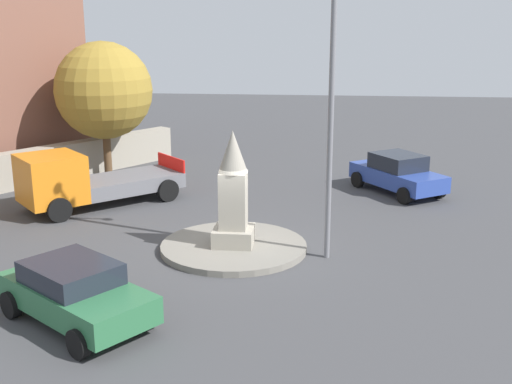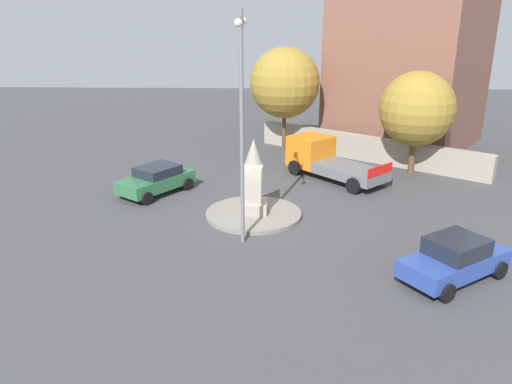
{
  "view_description": "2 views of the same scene",
  "coord_description": "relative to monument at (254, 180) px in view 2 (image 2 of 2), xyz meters",
  "views": [
    {
      "loc": [
        -2.47,
        17.97,
        6.72
      ],
      "look_at": [
        -0.64,
        -0.32,
        1.72
      ],
      "focal_mm": 45.16,
      "sensor_mm": 36.0,
      "label": 1
    },
    {
      "loc": [
        -21.67,
        -0.77,
        8.9
      ],
      "look_at": [
        -0.13,
        -0.11,
        1.2
      ],
      "focal_mm": 36.04,
      "sensor_mm": 36.0,
      "label": 2
    }
  ],
  "objects": [
    {
      "name": "tree_mid_cluster",
      "position": [
        6.73,
        -8.78,
        1.96
      ],
      "size": [
        4.14,
        4.14,
        5.79
      ],
      "color": "brown",
      "rests_on": "ground"
    },
    {
      "name": "truck_orange_passing",
      "position": [
        5.98,
        -3.83,
        -0.74
      ],
      "size": [
        5.69,
        5.5,
        2.11
      ],
      "color": "orange",
      "rests_on": "ground"
    },
    {
      "name": "streetlamp",
      "position": [
        -2.76,
        0.34,
        3.58
      ],
      "size": [
        3.0,
        0.28,
        8.96
      ],
      "color": "slate",
      "rests_on": "ground"
    },
    {
      "name": "tree_near_wall",
      "position": [
        11.79,
        -1.6,
        2.69
      ],
      "size": [
        4.52,
        4.52,
        6.7
      ],
      "color": "brown",
      "rests_on": "ground"
    },
    {
      "name": "monument",
      "position": [
        0.0,
        0.0,
        0.0
      ],
      "size": [
        1.18,
        1.18,
        3.43
      ],
      "color": "#9E9687",
      "rests_on": "traffic_island"
    },
    {
      "name": "car_blue_far_side",
      "position": [
        -5.58,
        -7.14,
        -0.97
      ],
      "size": [
        3.7,
        4.3,
        1.55
      ],
      "color": "#2D479E",
      "rests_on": "ground"
    },
    {
      "name": "corner_building",
      "position": [
        14.25,
        -10.03,
        4.16
      ],
      "size": [
        12.1,
        12.06,
        11.82
      ],
      "primitive_type": "cube",
      "rotation": [
        0.0,
        0.0,
        7.24
      ],
      "color": "brown",
      "rests_on": "ground"
    },
    {
      "name": "ground_plane",
      "position": [
        0.0,
        0.0,
        -1.75
      ],
      "size": [
        80.0,
        80.0,
        0.0
      ],
      "primitive_type": "plane",
      "color": "#424244"
    },
    {
      "name": "car_green_approaching",
      "position": [
        2.92,
        5.05,
        -1.0
      ],
      "size": [
        4.22,
        3.74,
        1.42
      ],
      "color": "#2D6B42",
      "rests_on": "ground"
    },
    {
      "name": "traffic_island",
      "position": [
        0.0,
        0.0,
        -1.66
      ],
      "size": [
        4.37,
        4.37,
        0.19
      ],
      "primitive_type": "cylinder",
      "color": "gray",
      "rests_on": "ground"
    },
    {
      "name": "stone_boundary_wall",
      "position": [
        9.45,
        -6.65,
        -1.0
      ],
      "size": [
        9.27,
        12.76,
        1.5
      ],
      "primitive_type": "cube",
      "rotation": [
        0.0,
        0.0,
        7.24
      ],
      "color": "#9E9687",
      "rests_on": "ground"
    }
  ]
}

